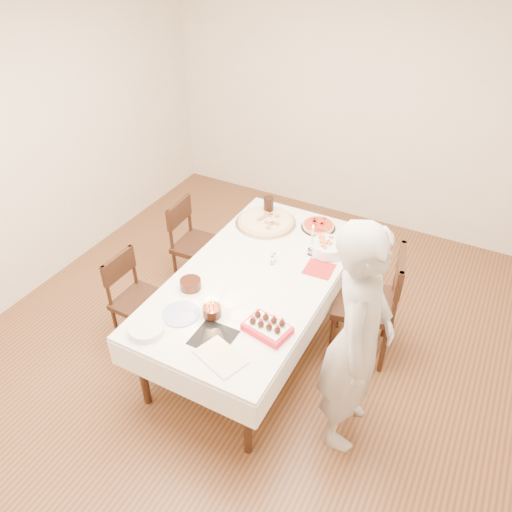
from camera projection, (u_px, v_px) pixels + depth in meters
The scene contains 23 objects.
floor at pixel (250, 348), 4.28m from camera, with size 5.00×5.00×0.00m, color #512D1C.
wall_back at pixel (363, 104), 5.25m from camera, with size 4.50×0.04×2.70m, color beige.
wall_left at pixel (22, 150), 4.33m from camera, with size 0.04×5.00×2.70m, color beige.
ceiling at pixel (246, 0), 2.68m from camera, with size 5.00×5.00×0.00m, color white.
dining_table at pixel (256, 310), 4.12m from camera, with size 1.14×2.14×0.75m, color white.
chair_right_savory at pixel (364, 303), 3.99m from camera, with size 0.53×0.53×1.03m, color black, non-canonical shape.
chair_left_savory at pixel (199, 246), 4.75m from camera, with size 0.45×0.45×0.88m, color black, non-canonical shape.
chair_left_dessert at pixel (141, 302), 4.14m from camera, with size 0.43×0.43×0.84m, color black, non-canonical shape.
person at pixel (357, 341), 3.15m from camera, with size 0.64×0.42×1.76m, color #B0ABA6.
pizza_white at pixel (266, 222), 4.48m from camera, with size 0.55×0.55×0.04m, color beige.
pizza_pepperoni at pixel (318, 226), 4.42m from camera, with size 0.30×0.30×0.04m, color red.
red_placemat at pixel (319, 269), 3.96m from camera, with size 0.22×0.22×0.01m, color #B21E1E.
pasta_bowl at pixel (327, 248), 4.10m from camera, with size 0.28×0.28×0.09m, color white.
taper_candle at pixel (312, 240), 4.03m from camera, with size 0.06×0.06×0.30m, color white.
shaker_pair at pixel (272, 260), 3.98m from camera, with size 0.07×0.07×0.08m, color white, non-canonical shape.
cola_glass at pixel (269, 206), 4.57m from camera, with size 0.09×0.09×0.17m, color black.
layer_cake at pixel (191, 285), 3.73m from camera, with size 0.20×0.20×0.08m, color black.
cake_board at pixel (213, 338), 3.35m from camera, with size 0.27×0.27×0.01m, color black.
birthday_cake at pixel (212, 308), 3.47m from camera, with size 0.13×0.13×0.14m, color #381A0F.
strawberry_box at pixel (267, 327), 3.38m from camera, with size 0.31×0.21×0.08m, color red, non-canonical shape.
box_lid at pixel (221, 358), 3.21m from camera, with size 0.32×0.21×0.03m, color beige.
plate_stack at pixel (147, 329), 3.38m from camera, with size 0.24×0.24×0.05m, color white.
china_plate at pixel (181, 314), 3.53m from camera, with size 0.27×0.27×0.01m, color white.
Camera 1 is at (1.44, -2.59, 3.19)m, focal length 35.00 mm.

